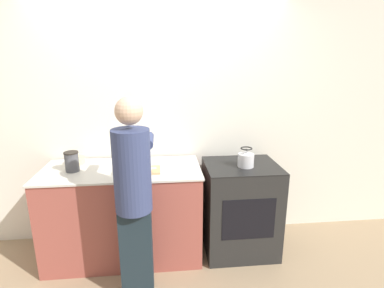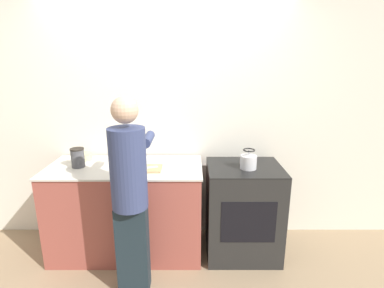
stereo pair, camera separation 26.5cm
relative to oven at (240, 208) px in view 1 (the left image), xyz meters
The scene contains 10 objects.
ground_plane 0.94m from the oven, 158.61° to the right, with size 12.00×12.00×0.00m, color #997F60.
wall_back 1.21m from the oven, 151.14° to the left, with size 8.00×0.05×2.60m.
counter 1.16m from the oven, behind, with size 1.49×0.68×0.92m.
oven is the anchor object (origin of this frame).
person 1.21m from the oven, 152.83° to the right, with size 0.32×0.56×1.65m.
cutting_board 1.05m from the oven, behind, with size 0.30×0.21×0.02m.
knife 1.07m from the oven, behind, with size 0.25×0.12×0.01m.
kettle 0.54m from the oven, 69.30° to the right, with size 0.15×0.15×0.19m.
bowl_prep 1.70m from the oven, behind, with size 0.17×0.17×0.07m.
canister_jar 1.68m from the oven, behind, with size 0.13×0.13×0.18m.
Camera 1 is at (-0.00, -2.37, 1.89)m, focal length 28.00 mm.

